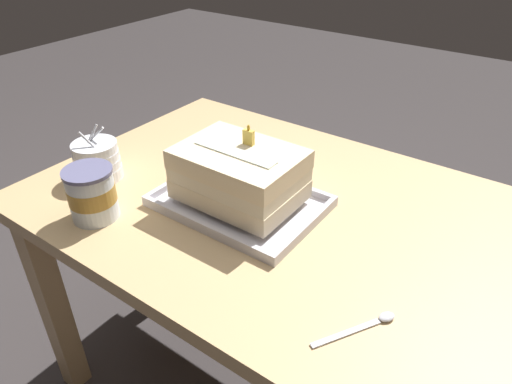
% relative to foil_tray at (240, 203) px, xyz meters
% --- Properties ---
extents(ground_plane, '(8.00, 8.00, 0.00)m').
position_rel_foil_tray_xyz_m(ground_plane, '(0.05, 0.06, -0.69)').
color(ground_plane, '#383333').
extents(dining_table, '(1.11, 0.78, 0.69)m').
position_rel_foil_tray_xyz_m(dining_table, '(0.05, 0.06, -0.10)').
color(dining_table, tan).
rests_on(dining_table, ground_plane).
extents(foil_tray, '(0.36, 0.26, 0.02)m').
position_rel_foil_tray_xyz_m(foil_tray, '(0.00, 0.00, 0.00)').
color(foil_tray, silver).
rests_on(foil_tray, dining_table).
extents(birthday_cake, '(0.26, 0.19, 0.16)m').
position_rel_foil_tray_xyz_m(birthday_cake, '(0.00, 0.00, 0.08)').
color(birthday_cake, beige).
rests_on(birthday_cake, foil_tray).
extents(bowl_stack, '(0.11, 0.11, 0.13)m').
position_rel_foil_tray_xyz_m(bowl_stack, '(-0.36, -0.10, 0.04)').
color(bowl_stack, white).
rests_on(bowl_stack, dining_table).
extents(ice_cream_tub, '(0.10, 0.10, 0.12)m').
position_rel_foil_tray_xyz_m(ice_cream_tub, '(-0.23, -0.22, 0.05)').
color(ice_cream_tub, white).
rests_on(ice_cream_tub, dining_table).
extents(serving_spoon_near_tray, '(0.09, 0.14, 0.01)m').
position_rel_foil_tray_xyz_m(serving_spoon_near_tray, '(0.39, -0.15, -0.00)').
color(serving_spoon_near_tray, silver).
rests_on(serving_spoon_near_tray, dining_table).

